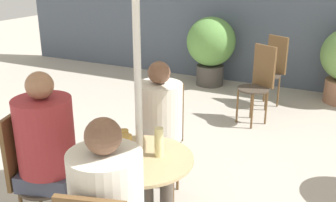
{
  "coord_description": "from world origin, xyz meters",
  "views": [
    {
      "loc": [
        0.97,
        -1.92,
        1.86
      ],
      "look_at": [
        -0.16,
        0.38,
        0.95
      ],
      "focal_mm": 42.0,
      "sensor_mm": 36.0,
      "label": 1
    }
  ],
  "objects_px": {
    "seated_person_1": "(49,147)",
    "beer_glass_0": "(159,142)",
    "cafe_table_near": "(141,187)",
    "bistro_chair_5": "(259,78)",
    "seated_person_0": "(159,122)",
    "bistro_chair_1": "(31,168)",
    "potted_plant_0": "(211,46)",
    "bistro_chair_0": "(163,131)",
    "beer_glass_1": "(124,142)",
    "beer_glass_2": "(127,151)",
    "bistro_chair_4": "(272,65)"
  },
  "relations": [
    {
      "from": "seated_person_1",
      "to": "beer_glass_0",
      "type": "xyz_separation_m",
      "value": [
        0.68,
        0.24,
        0.08
      ]
    },
    {
      "from": "seated_person_1",
      "to": "cafe_table_near",
      "type": "bearing_deg",
      "value": -90.0
    },
    {
      "from": "bistro_chair_5",
      "to": "beer_glass_0",
      "type": "distance_m",
      "value": 2.56
    },
    {
      "from": "cafe_table_near",
      "to": "seated_person_0",
      "type": "xyz_separation_m",
      "value": [
        -0.17,
        0.59,
        0.2
      ]
    },
    {
      "from": "bistro_chair_1",
      "to": "potted_plant_0",
      "type": "relative_size",
      "value": 0.88
    },
    {
      "from": "bistro_chair_1",
      "to": "potted_plant_0",
      "type": "bearing_deg",
      "value": -13.02
    },
    {
      "from": "bistro_chair_0",
      "to": "potted_plant_0",
      "type": "distance_m",
      "value": 3.19
    },
    {
      "from": "cafe_table_near",
      "to": "seated_person_1",
      "type": "distance_m",
      "value": 0.65
    },
    {
      "from": "bistro_chair_1",
      "to": "seated_person_0",
      "type": "xyz_separation_m",
      "value": [
        0.56,
        0.8,
        0.14
      ]
    },
    {
      "from": "cafe_table_near",
      "to": "bistro_chair_1",
      "type": "bearing_deg",
      "value": -163.94
    },
    {
      "from": "cafe_table_near",
      "to": "seated_person_1",
      "type": "height_order",
      "value": "seated_person_1"
    },
    {
      "from": "seated_person_0",
      "to": "seated_person_1",
      "type": "xyz_separation_m",
      "value": [
        -0.42,
        -0.76,
        0.03
      ]
    },
    {
      "from": "beer_glass_1",
      "to": "beer_glass_0",
      "type": "bearing_deg",
      "value": 15.98
    },
    {
      "from": "beer_glass_1",
      "to": "potted_plant_0",
      "type": "xyz_separation_m",
      "value": [
        -0.82,
        3.82,
        -0.15
      ]
    },
    {
      "from": "bistro_chair_5",
      "to": "beer_glass_0",
      "type": "bearing_deg",
      "value": -62.13
    },
    {
      "from": "beer_glass_0",
      "to": "potted_plant_0",
      "type": "distance_m",
      "value": 3.9
    },
    {
      "from": "seated_person_0",
      "to": "seated_person_1",
      "type": "relative_size",
      "value": 0.95
    },
    {
      "from": "seated_person_1",
      "to": "potted_plant_0",
      "type": "relative_size",
      "value": 1.14
    },
    {
      "from": "bistro_chair_0",
      "to": "beer_glass_0",
      "type": "bearing_deg",
      "value": -80.96
    },
    {
      "from": "cafe_table_near",
      "to": "seated_person_0",
      "type": "relative_size",
      "value": 0.6
    },
    {
      "from": "bistro_chair_5",
      "to": "seated_person_0",
      "type": "relative_size",
      "value": 0.81
    },
    {
      "from": "bistro_chair_5",
      "to": "beer_glass_2",
      "type": "height_order",
      "value": "bistro_chair_5"
    },
    {
      "from": "bistro_chair_4",
      "to": "bistro_chair_5",
      "type": "distance_m",
      "value": 0.69
    },
    {
      "from": "bistro_chair_0",
      "to": "bistro_chair_4",
      "type": "distance_m",
      "value": 2.6
    },
    {
      "from": "beer_glass_0",
      "to": "beer_glass_2",
      "type": "bearing_deg",
      "value": -120.4
    },
    {
      "from": "bistro_chair_5",
      "to": "seated_person_1",
      "type": "distance_m",
      "value": 2.89
    },
    {
      "from": "cafe_table_near",
      "to": "beer_glass_1",
      "type": "xyz_separation_m",
      "value": [
        -0.12,
        0.01,
        0.29
      ]
    },
    {
      "from": "bistro_chair_5",
      "to": "potted_plant_0",
      "type": "xyz_separation_m",
      "value": [
        -1.06,
        1.21,
        0.08
      ]
    },
    {
      "from": "seated_person_1",
      "to": "beer_glass_2",
      "type": "xyz_separation_m",
      "value": [
        0.57,
        0.05,
        0.08
      ]
    },
    {
      "from": "bistro_chair_0",
      "to": "potted_plant_0",
      "type": "relative_size",
      "value": 0.88
    },
    {
      "from": "bistro_chair_0",
      "to": "bistro_chair_1",
      "type": "bearing_deg",
      "value": -135.0
    },
    {
      "from": "beer_glass_1",
      "to": "beer_glass_2",
      "type": "distance_m",
      "value": 0.17
    },
    {
      "from": "bistro_chair_5",
      "to": "beer_glass_1",
      "type": "xyz_separation_m",
      "value": [
        -0.24,
        -2.61,
        0.23
      ]
    },
    {
      "from": "beer_glass_0",
      "to": "potted_plant_0",
      "type": "height_order",
      "value": "potted_plant_0"
    },
    {
      "from": "bistro_chair_1",
      "to": "beer_glass_0",
      "type": "height_order",
      "value": "bistro_chair_1"
    },
    {
      "from": "cafe_table_near",
      "to": "bistro_chair_4",
      "type": "height_order",
      "value": "bistro_chair_4"
    },
    {
      "from": "bistro_chair_0",
      "to": "seated_person_1",
      "type": "relative_size",
      "value": 0.77
    },
    {
      "from": "cafe_table_near",
      "to": "potted_plant_0",
      "type": "xyz_separation_m",
      "value": [
        -0.95,
        3.83,
        0.14
      ]
    },
    {
      "from": "potted_plant_0",
      "to": "seated_person_1",
      "type": "bearing_deg",
      "value": -84.89
    },
    {
      "from": "bistro_chair_4",
      "to": "beer_glass_1",
      "type": "height_order",
      "value": "bistro_chair_4"
    },
    {
      "from": "bistro_chair_1",
      "to": "seated_person_1",
      "type": "relative_size",
      "value": 0.77
    },
    {
      "from": "bistro_chair_0",
      "to": "cafe_table_near",
      "type": "bearing_deg",
      "value": -90.0
    },
    {
      "from": "cafe_table_near",
      "to": "bistro_chair_0",
      "type": "relative_size",
      "value": 0.74
    },
    {
      "from": "cafe_table_near",
      "to": "bistro_chair_4",
      "type": "distance_m",
      "value": 3.32
    },
    {
      "from": "cafe_table_near",
      "to": "beer_glass_0",
      "type": "xyz_separation_m",
      "value": [
        0.1,
        0.07,
        0.31
      ]
    },
    {
      "from": "bistro_chair_4",
      "to": "seated_person_1",
      "type": "xyz_separation_m",
      "value": [
        -0.71,
        -3.48,
        0.17
      ]
    },
    {
      "from": "beer_glass_1",
      "to": "seated_person_1",
      "type": "bearing_deg",
      "value": -158.81
    },
    {
      "from": "bistro_chair_1",
      "to": "seated_person_1",
      "type": "height_order",
      "value": "seated_person_1"
    },
    {
      "from": "beer_glass_2",
      "to": "beer_glass_0",
      "type": "bearing_deg",
      "value": 59.6
    },
    {
      "from": "beer_glass_0",
      "to": "beer_glass_1",
      "type": "distance_m",
      "value": 0.23
    }
  ]
}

